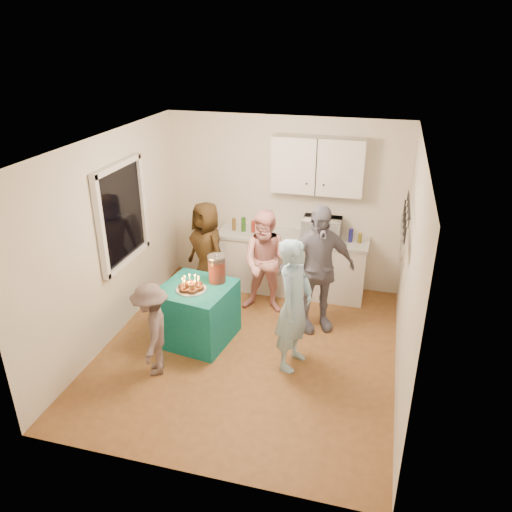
% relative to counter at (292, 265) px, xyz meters
% --- Properties ---
extents(floor, '(4.00, 4.00, 0.00)m').
position_rel_counter_xyz_m(floor, '(-0.20, -1.70, -0.43)').
color(floor, brown).
rests_on(floor, ground).
extents(ceiling, '(4.00, 4.00, 0.00)m').
position_rel_counter_xyz_m(ceiling, '(-0.20, -1.70, 2.17)').
color(ceiling, white).
rests_on(ceiling, floor).
extents(back_wall, '(3.60, 3.60, 0.00)m').
position_rel_counter_xyz_m(back_wall, '(-0.20, 0.30, 0.87)').
color(back_wall, silver).
rests_on(back_wall, floor).
extents(left_wall, '(4.00, 4.00, 0.00)m').
position_rel_counter_xyz_m(left_wall, '(-2.00, -1.70, 0.87)').
color(left_wall, silver).
rests_on(left_wall, floor).
extents(right_wall, '(4.00, 4.00, 0.00)m').
position_rel_counter_xyz_m(right_wall, '(1.60, -1.70, 0.87)').
color(right_wall, silver).
rests_on(right_wall, floor).
extents(window_night, '(0.04, 1.00, 1.20)m').
position_rel_counter_xyz_m(window_night, '(-1.97, -1.40, 1.12)').
color(window_night, black).
rests_on(window_night, left_wall).
extents(counter, '(2.20, 0.58, 0.86)m').
position_rel_counter_xyz_m(counter, '(0.00, 0.00, 0.00)').
color(counter, white).
rests_on(counter, floor).
extents(countertop, '(2.24, 0.62, 0.05)m').
position_rel_counter_xyz_m(countertop, '(0.00, -0.00, 0.46)').
color(countertop, beige).
rests_on(countertop, counter).
extents(upper_cabinet, '(1.30, 0.30, 0.80)m').
position_rel_counter_xyz_m(upper_cabinet, '(0.30, 0.15, 1.52)').
color(upper_cabinet, white).
rests_on(upper_cabinet, back_wall).
extents(pot_rack, '(0.12, 1.00, 0.60)m').
position_rel_counter_xyz_m(pot_rack, '(1.52, -1.00, 1.17)').
color(pot_rack, black).
rests_on(pot_rack, right_wall).
extents(microwave, '(0.56, 0.38, 0.31)m').
position_rel_counter_xyz_m(microwave, '(0.43, 0.00, 0.63)').
color(microwave, white).
rests_on(microwave, countertop).
extents(party_table, '(0.97, 0.97, 0.76)m').
position_rel_counter_xyz_m(party_table, '(-0.91, -1.62, -0.05)').
color(party_table, '#106E68').
rests_on(party_table, floor).
extents(donut_cake, '(0.38, 0.38, 0.18)m').
position_rel_counter_xyz_m(donut_cake, '(-0.94, -1.70, 0.42)').
color(donut_cake, '#381C0C').
rests_on(donut_cake, party_table).
extents(punch_jar, '(0.22, 0.22, 0.34)m').
position_rel_counter_xyz_m(punch_jar, '(-0.70, -1.41, 0.50)').
color(punch_jar, red).
rests_on(punch_jar, party_table).
extents(man_birthday, '(0.51, 0.67, 1.63)m').
position_rel_counter_xyz_m(man_birthday, '(0.39, -1.84, 0.38)').
color(man_birthday, '#9FCCE7').
rests_on(man_birthday, floor).
extents(woman_back_left, '(0.86, 0.80, 1.47)m').
position_rel_counter_xyz_m(woman_back_left, '(-1.18, -0.46, 0.30)').
color(woman_back_left, brown).
rests_on(woman_back_left, floor).
extents(woman_back_center, '(0.74, 0.59, 1.50)m').
position_rel_counter_xyz_m(woman_back_center, '(-0.22, -0.68, 0.32)').
color(woman_back_center, pink).
rests_on(woman_back_center, floor).
extents(woman_back_right, '(1.10, 0.83, 1.74)m').
position_rel_counter_xyz_m(woman_back_right, '(0.51, -0.95, 0.44)').
color(woman_back_right, black).
rests_on(woman_back_right, floor).
extents(child_near_left, '(0.66, 0.84, 1.15)m').
position_rel_counter_xyz_m(child_near_left, '(-1.15, -2.40, 0.14)').
color(child_near_left, '#584747').
rests_on(child_near_left, floor).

